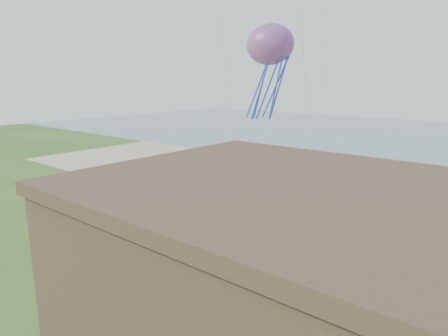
{
  "coord_description": "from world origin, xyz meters",
  "views": [
    {
      "loc": [
        17.13,
        -10.87,
        10.28
      ],
      "look_at": [
        1.45,
        8.0,
        4.82
      ],
      "focal_mm": 32.0,
      "sensor_mm": 36.0,
      "label": 1
    }
  ],
  "objects": [
    {
      "name": "motel_deck",
      "position": [
        13.0,
        5.0,
        0.25
      ],
      "size": [
        15.0,
        2.0,
        0.5
      ],
      "primitive_type": "cube",
      "color": "brown",
      "rests_on": "ground"
    },
    {
      "name": "chainlink_fence",
      "position": [
        0.0,
        6.0,
        0.55
      ],
      "size": [
        36.2,
        0.2,
        1.25
      ],
      "primitive_type": null,
      "color": "brown",
      "rests_on": "ground"
    },
    {
      "name": "motel",
      "position": [
        13.0,
        -1.0,
        3.5
      ],
      "size": [
        15.0,
        10.0,
        7.0
      ],
      "primitive_type": "cube",
      "color": "#4D3629",
      "rests_on": "ground"
    },
    {
      "name": "octopus_kite",
      "position": [
        -0.85,
        16.37,
        10.92
      ],
      "size": [
        4.52,
        3.88,
        7.84
      ],
      "primitive_type": null,
      "rotation": [
        0.0,
        0.0,
        -0.37
      ],
      "color": "orange"
    },
    {
      "name": "picnic_table",
      "position": [
        5.7,
        5.0,
        0.42
      ],
      "size": [
        2.21,
        1.81,
        0.84
      ],
      "primitive_type": null,
      "rotation": [
        0.0,
        0.0,
        0.17
      ],
      "color": "brown",
      "rests_on": "ground"
    },
    {
      "name": "ocean",
      "position": [
        0.0,
        66.0,
        0.0
      ],
      "size": [
        160.0,
        68.0,
        0.02
      ],
      "primitive_type": "cube",
      "color": "slate",
      "rests_on": "ground"
    },
    {
      "name": "ground",
      "position": [
        0.0,
        0.0,
        0.0
      ],
      "size": [
        160.0,
        160.0,
        0.0
      ],
      "primitive_type": "plane",
      "color": "#37571E",
      "rests_on": "ground"
    },
    {
      "name": "sand_beach",
      "position": [
        0.0,
        22.0,
        0.0
      ],
      "size": [
        72.0,
        20.0,
        0.02
      ],
      "primitive_type": "cube",
      "color": "tan",
      "rests_on": "ground"
    }
  ]
}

